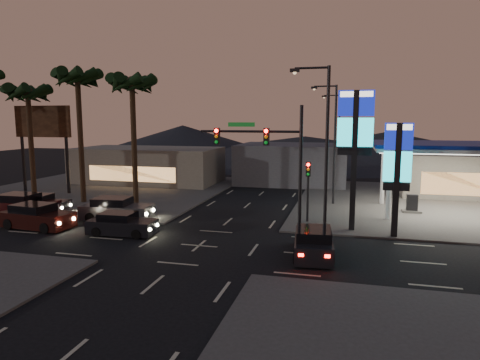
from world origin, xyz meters
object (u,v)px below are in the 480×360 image
(pylon_sign_tall, at_px, (355,132))
(car_lane_a_mid, at_px, (36,217))
(car_lane_b_mid, at_px, (39,205))
(suv_station, at_px, (313,243))
(gas_station, at_px, (459,148))
(car_lane_a_front, at_px, (121,224))
(car_lane_b_rear, at_px, (23,206))
(car_lane_b_front, at_px, (116,210))
(pylon_sign_short, at_px, (397,162))
(traffic_signal_mast, at_px, (271,154))

(pylon_sign_tall, distance_m, car_lane_a_mid, 21.60)
(car_lane_b_mid, bearing_deg, pylon_sign_tall, 1.12)
(suv_station, bearing_deg, pylon_sign_tall, 70.82)
(gas_station, distance_m, pylon_sign_tall, 10.01)
(car_lane_a_front, xyz_separation_m, car_lane_b_rear, (-9.86, 2.86, 0.13))
(car_lane_a_front, distance_m, car_lane_b_front, 4.11)
(car_lane_b_front, xyz_separation_m, suv_station, (14.42, -4.70, -0.05))
(pylon_sign_short, bearing_deg, car_lane_b_mid, 178.80)
(pylon_sign_short, bearing_deg, traffic_signal_mast, -160.87)
(car_lane_a_front, height_order, suv_station, suv_station)
(pylon_sign_tall, xyz_separation_m, traffic_signal_mast, (-4.74, -3.51, -1.17))
(car_lane_a_mid, distance_m, car_lane_b_rear, 4.49)
(pylon_sign_short, relative_size, car_lane_b_front, 1.34)
(pylon_sign_short, distance_m, car_lane_a_mid, 23.47)
(pylon_sign_short, bearing_deg, car_lane_a_mid, -171.75)
(car_lane_b_front, height_order, car_lane_b_mid, car_lane_b_front)
(car_lane_a_mid, height_order, suv_station, car_lane_a_mid)
(traffic_signal_mast, height_order, car_lane_b_front, traffic_signal_mast)
(pylon_sign_tall, xyz_separation_m, car_lane_a_front, (-14.06, -4.40, -5.74))
(traffic_signal_mast, bearing_deg, car_lane_a_front, -174.53)
(car_lane_b_mid, bearing_deg, car_lane_b_rear, -115.53)
(car_lane_b_mid, height_order, suv_station, suv_station)
(suv_station, bearing_deg, pylon_sign_short, 46.46)
(pylon_sign_tall, relative_size, car_lane_a_front, 2.06)
(car_lane_a_front, xyz_separation_m, car_lane_b_front, (-2.35, 3.38, 0.12))
(gas_station, relative_size, car_lane_a_mid, 2.38)
(car_lane_a_mid, bearing_deg, traffic_signal_mast, 2.95)
(pylon_sign_short, bearing_deg, gas_station, 56.31)
(gas_station, relative_size, car_lane_a_front, 2.79)
(gas_station, relative_size, suv_station, 2.55)
(pylon_sign_short, xyz_separation_m, car_lane_a_mid, (-22.90, -3.32, -3.90))
(gas_station, bearing_deg, car_lane_a_mid, -158.81)
(car_lane_b_rear, bearing_deg, car_lane_a_mid, -38.26)
(car_lane_b_mid, bearing_deg, gas_station, 12.69)
(traffic_signal_mast, xyz_separation_m, car_lane_a_mid, (-15.66, -0.81, -4.47))
(gas_station, height_order, car_lane_a_mid, gas_station)
(car_lane_a_mid, distance_m, car_lane_b_front, 5.17)
(pylon_sign_tall, distance_m, suv_station, 8.31)
(pylon_sign_short, height_order, car_lane_a_front, pylon_sign_short)
(car_lane_a_front, relative_size, suv_station, 0.92)
(car_lane_a_front, bearing_deg, pylon_sign_short, 11.61)
(car_lane_b_front, relative_size, car_lane_b_mid, 1.11)
(pylon_sign_tall, distance_m, car_lane_b_front, 17.38)
(traffic_signal_mast, bearing_deg, suv_station, -38.86)
(car_lane_a_front, xyz_separation_m, car_lane_a_mid, (-6.33, 0.09, 0.10))
(gas_station, height_order, car_lane_b_mid, gas_station)
(gas_station, relative_size, traffic_signal_mast, 1.53)
(pylon_sign_tall, bearing_deg, pylon_sign_short, -21.80)
(traffic_signal_mast, xyz_separation_m, car_lane_b_front, (-11.67, 2.49, -4.46))
(car_lane_a_front, xyz_separation_m, suv_station, (12.07, -1.32, 0.06))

